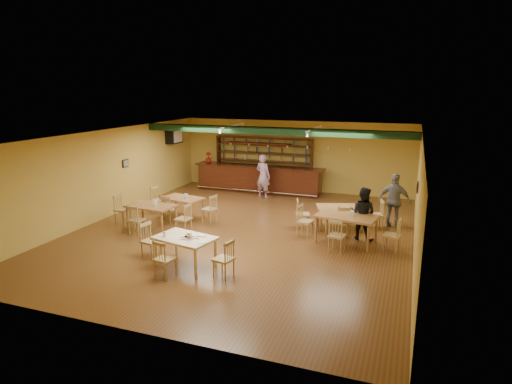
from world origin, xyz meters
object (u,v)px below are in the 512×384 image
at_px(bar_counter, 259,179).
at_px(dining_table_a, 183,207).
at_px(dining_table_b, 339,217).
at_px(dining_table_c, 152,216).
at_px(near_table, 185,252).
at_px(patron_bar, 263,176).
at_px(dining_table_d, 346,229).
at_px(patron_right_a, 363,213).

bearing_deg(bar_counter, dining_table_a, -105.25).
relative_size(dining_table_b, dining_table_c, 0.94).
distance_m(dining_table_c, near_table, 3.47).
relative_size(dining_table_c, patron_bar, 0.85).
bearing_deg(bar_counter, dining_table_b, -42.97).
bearing_deg(near_table, patron_bar, 105.70).
bearing_deg(dining_table_c, dining_table_d, 11.69).
distance_m(dining_table_b, dining_table_c, 5.96).
xyz_separation_m(dining_table_c, patron_bar, (2.04, 4.96, 0.51)).
height_order(dining_table_b, patron_bar, patron_bar).
distance_m(dining_table_a, dining_table_d, 5.72).
xyz_separation_m(near_table, patron_right_a, (3.90, 3.58, 0.40)).
height_order(dining_table_b, patron_right_a, patron_right_a).
bearing_deg(patron_right_a, dining_table_b, -27.48).
distance_m(bar_counter, patron_right_a, 6.70).
distance_m(bar_counter, dining_table_a, 4.57).
bearing_deg(dining_table_d, dining_table_c, -163.46).
height_order(dining_table_c, near_table, near_table).
height_order(dining_table_b, dining_table_c, dining_table_c).
relative_size(dining_table_c, near_table, 1.03).
distance_m(near_table, patron_bar, 7.38).
bearing_deg(dining_table_a, dining_table_b, 18.18).
height_order(dining_table_a, dining_table_b, dining_table_b).
xyz_separation_m(bar_counter, patron_right_a, (4.87, -4.59, 0.22)).
distance_m(bar_counter, dining_table_c, 5.99).
relative_size(dining_table_b, patron_right_a, 0.90).
distance_m(bar_counter, patron_bar, 1.01).
xyz_separation_m(dining_table_b, dining_table_c, (-5.62, -1.99, 0.02)).
bearing_deg(patron_bar, dining_table_c, 83.90).
height_order(dining_table_d, patron_bar, patron_bar).
xyz_separation_m(dining_table_a, patron_bar, (1.69, 3.58, 0.54)).
bearing_deg(patron_bar, patron_right_a, 155.59).
xyz_separation_m(dining_table_d, patron_bar, (-3.99, 4.27, 0.47)).
xyz_separation_m(dining_table_a, dining_table_c, (-0.35, -1.37, 0.03)).
distance_m(dining_table_c, patron_right_a, 6.54).
bearing_deg(near_table, patron_right_a, 54.49).
relative_size(bar_counter, patron_bar, 3.16).
height_order(bar_counter, dining_table_a, bar_counter).
height_order(dining_table_b, near_table, near_table).
height_order(patron_bar, patron_right_a, patron_bar).
bearing_deg(near_table, dining_table_d, 53.19).
relative_size(near_table, patron_bar, 0.82).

